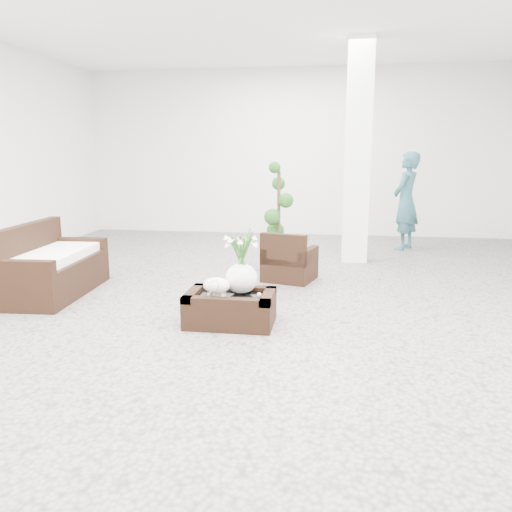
# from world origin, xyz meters

# --- Properties ---
(ground) EXTENTS (11.00, 11.00, 0.00)m
(ground) POSITION_xyz_m (0.00, 0.00, 0.00)
(ground) COLOR gray
(ground) RESTS_ON ground
(column) EXTENTS (0.40, 0.40, 3.50)m
(column) POSITION_xyz_m (1.20, 2.80, 1.75)
(column) COLOR white
(column) RESTS_ON ground
(coffee_table) EXTENTS (0.90, 0.60, 0.31)m
(coffee_table) POSITION_xyz_m (-0.19, -0.66, 0.16)
(coffee_table) COLOR black
(coffee_table) RESTS_ON ground
(sheep_figurine) EXTENTS (0.28, 0.23, 0.21)m
(sheep_figurine) POSITION_xyz_m (-0.31, -0.76, 0.42)
(sheep_figurine) COLOR white
(sheep_figurine) RESTS_ON coffee_table
(planter_narcissus) EXTENTS (0.44, 0.44, 0.80)m
(planter_narcissus) POSITION_xyz_m (-0.09, -0.56, 0.71)
(planter_narcissus) COLOR white
(planter_narcissus) RESTS_ON coffee_table
(tealight) EXTENTS (0.04, 0.04, 0.03)m
(tealight) POSITION_xyz_m (0.11, -0.64, 0.33)
(tealight) COLOR white
(tealight) RESTS_ON coffee_table
(armchair) EXTENTS (0.79, 0.77, 0.69)m
(armchair) POSITION_xyz_m (0.26, 1.33, 0.35)
(armchair) COLOR black
(armchair) RESTS_ON ground
(loveseat) EXTENTS (0.89, 1.70, 0.88)m
(loveseat) POSITION_xyz_m (-2.61, 0.15, 0.44)
(loveseat) COLOR black
(loveseat) RESTS_ON ground
(topiary) EXTENTS (0.42, 0.42, 1.59)m
(topiary) POSITION_xyz_m (0.02, 2.06, 0.80)
(topiary) COLOR #1C4215
(topiary) RESTS_ON ground
(shopper) EXTENTS (0.68, 0.77, 1.78)m
(shopper) POSITION_xyz_m (2.15, 4.00, 0.89)
(shopper) COLOR #2D5964
(shopper) RESTS_ON ground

